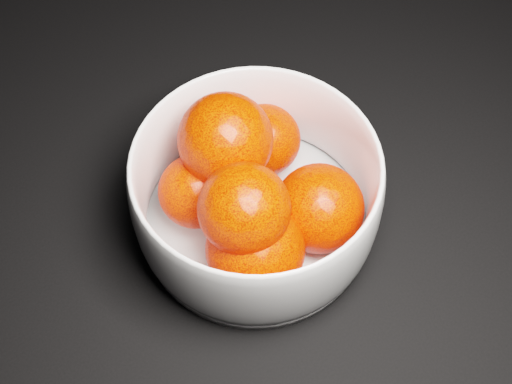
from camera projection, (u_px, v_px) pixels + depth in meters
bowl at (256, 195)px, 0.59m from camera, size 0.21×0.21×0.10m
orange_pile at (254, 193)px, 0.58m from camera, size 0.15×0.16×0.12m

